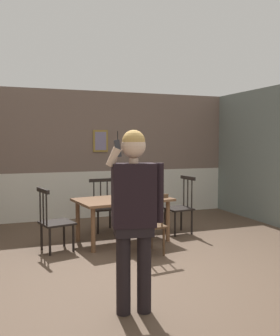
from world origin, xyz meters
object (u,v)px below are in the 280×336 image
at_px(chair_by_doorway, 148,225).
at_px(chair_opposite_corner, 180,207).
at_px(chair_near_window, 54,221).
at_px(dining_table, 123,204).
at_px(chair_at_table_head, 103,206).
at_px(person_figure, 134,207).

bearing_deg(chair_by_doorway, chair_opposite_corner, 37.35).
bearing_deg(chair_near_window, dining_table, 84.88).
bearing_deg(chair_at_table_head, person_figure, 76.50).
bearing_deg(dining_table, chair_at_table_head, 97.97).
relative_size(dining_table, chair_at_table_head, 1.71).
relative_size(chair_by_doorway, person_figure, 0.51).
bearing_deg(chair_by_doorway, person_figure, -122.11).
bearing_deg(chair_at_table_head, chair_by_doorway, 94.03).
relative_size(dining_table, chair_near_window, 1.69).
bearing_deg(dining_table, person_figure, -105.05).
height_order(chair_by_doorway, chair_opposite_corner, chair_opposite_corner).
height_order(chair_at_table_head, person_figure, person_figure).
bearing_deg(chair_at_table_head, dining_table, 93.97).
height_order(chair_by_doorway, person_figure, person_figure).
distance_m(chair_by_doorway, person_figure, 1.95).
xyz_separation_m(dining_table, chair_at_table_head, (-0.12, 0.83, -0.17)).
bearing_deg(dining_table, chair_opposite_corner, 8.08).
bearing_deg(chair_by_doorway, chair_near_window, 145.37).
height_order(chair_by_doorway, chair_at_table_head, chair_at_table_head).
bearing_deg(chair_near_window, chair_by_doorway, 48.72).
height_order(dining_table, chair_at_table_head, chair_at_table_head).
distance_m(dining_table, chair_at_table_head, 0.86).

